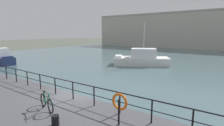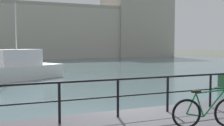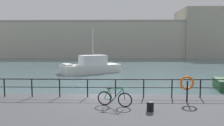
# 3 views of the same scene
# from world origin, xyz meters

# --- Properties ---
(water_basin) EXTENTS (80.00, 60.00, 0.01)m
(water_basin) POSITION_xyz_m (0.00, 30.20, 0.01)
(water_basin) COLOR #476066
(water_basin) RESTS_ON ground_plane
(harbor_building) EXTENTS (69.12, 13.21, 14.89)m
(harbor_building) POSITION_xyz_m (6.55, 53.37, 5.77)
(harbor_building) COLOR #B2AD9E
(harbor_building) RESTS_ON ground_plane
(moored_green_narrowboat) EXTENTS (8.47, 6.45, 6.20)m
(moored_green_narrowboat) POSITION_xyz_m (-2.74, 16.06, 0.92)
(moored_green_narrowboat) COLOR white
(moored_green_narrowboat) RESTS_ON water_basin
(quay_railing) EXTENTS (22.78, 0.07, 1.08)m
(quay_railing) POSITION_xyz_m (2.32, -0.75, 1.56)
(quay_railing) COLOR black
(quay_railing) RESTS_ON quay_promenade
(parked_bicycle) EXTENTS (1.72, 0.54, 0.98)m
(parked_bicycle) POSITION_xyz_m (0.65, -2.50, 1.21)
(parked_bicycle) COLOR black
(parked_bicycle) RESTS_ON quay_promenade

